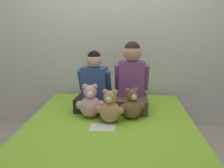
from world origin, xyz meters
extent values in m
cube|color=silver|center=(0.00, 1.04, 1.25)|extent=(8.00, 0.06, 2.50)
cube|color=#473828|center=(0.00, 0.00, 0.11)|extent=(1.50, 1.90, 0.21)
cube|color=silver|center=(0.00, 0.00, 0.30)|extent=(1.47, 1.86, 0.18)
cube|color=#8CC633|center=(0.00, 0.00, 0.41)|extent=(1.48, 1.88, 0.03)
cube|color=black|center=(-0.19, 0.40, 0.50)|extent=(0.36, 0.38, 0.14)
cube|color=#33518E|center=(-0.19, 0.45, 0.71)|extent=(0.27, 0.17, 0.29)
sphere|color=#DBAD89|center=(-0.19, 0.45, 0.92)|extent=(0.16, 0.16, 0.16)
sphere|color=black|center=(-0.19, 0.45, 0.95)|extent=(0.14, 0.14, 0.14)
cylinder|color=#33518E|center=(-0.33, 0.47, 0.72)|extent=(0.07, 0.14, 0.24)
cylinder|color=#33518E|center=(-0.04, 0.43, 0.72)|extent=(0.07, 0.14, 0.24)
cube|color=brown|center=(0.19, 0.40, 0.50)|extent=(0.33, 0.37, 0.14)
cube|color=#7F4789|center=(0.19, 0.45, 0.74)|extent=(0.26, 0.15, 0.35)
sphere|color=tan|center=(0.19, 0.45, 1.00)|extent=(0.18, 0.18, 0.18)
sphere|color=#2D2319|center=(0.19, 0.45, 1.03)|extent=(0.16, 0.16, 0.16)
cylinder|color=#7F4789|center=(0.05, 0.46, 0.75)|extent=(0.06, 0.15, 0.28)
cylinder|color=#7F4789|center=(0.34, 0.45, 0.75)|extent=(0.06, 0.15, 0.28)
sphere|color=#DBA3B2|center=(-0.19, 0.19, 0.53)|extent=(0.20, 0.20, 0.20)
sphere|color=#DBA3B2|center=(-0.19, 0.19, 0.67)|extent=(0.12, 0.12, 0.12)
sphere|color=white|center=(-0.18, 0.13, 0.66)|extent=(0.06, 0.06, 0.06)
sphere|color=#DBA3B2|center=(-0.24, 0.18, 0.72)|extent=(0.05, 0.05, 0.05)
sphere|color=#DBA3B2|center=(-0.15, 0.19, 0.72)|extent=(0.05, 0.05, 0.05)
sphere|color=#DBA3B2|center=(-0.28, 0.16, 0.55)|extent=(0.08, 0.08, 0.08)
sphere|color=#DBA3B2|center=(-0.09, 0.18, 0.55)|extent=(0.08, 0.08, 0.08)
sphere|color=brown|center=(0.19, 0.18, 0.52)|extent=(0.18, 0.18, 0.18)
sphere|color=brown|center=(0.19, 0.18, 0.65)|extent=(0.11, 0.11, 0.11)
sphere|color=beige|center=(0.21, 0.13, 0.64)|extent=(0.05, 0.05, 0.05)
sphere|color=brown|center=(0.15, 0.16, 0.69)|extent=(0.05, 0.05, 0.05)
sphere|color=brown|center=(0.23, 0.19, 0.69)|extent=(0.05, 0.05, 0.05)
sphere|color=brown|center=(0.12, 0.13, 0.54)|extent=(0.07, 0.07, 0.07)
sphere|color=brown|center=(0.28, 0.19, 0.54)|extent=(0.07, 0.07, 0.07)
sphere|color=tan|center=(0.00, 0.08, 0.52)|extent=(0.19, 0.19, 0.19)
sphere|color=tan|center=(0.00, 0.08, 0.66)|extent=(0.12, 0.12, 0.12)
sphere|color=beige|center=(-0.01, 0.03, 0.65)|extent=(0.05, 0.05, 0.05)
sphere|color=tan|center=(-0.04, 0.08, 0.70)|extent=(0.05, 0.05, 0.05)
sphere|color=tan|center=(0.04, 0.07, 0.70)|extent=(0.05, 0.05, 0.05)
sphere|color=tan|center=(-0.09, 0.07, 0.54)|extent=(0.07, 0.07, 0.07)
sphere|color=tan|center=(0.09, 0.04, 0.54)|extent=(0.07, 0.07, 0.07)
cube|color=white|center=(-0.05, -0.05, 0.43)|extent=(0.21, 0.15, 0.00)
camera|label=1|loc=(0.14, -1.89, 1.26)|focal=38.00mm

